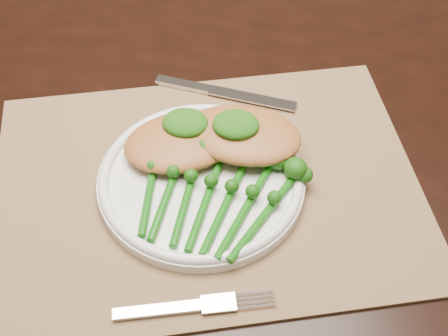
# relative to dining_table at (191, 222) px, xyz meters

# --- Properties ---
(floor) EXTENTS (4.00, 4.00, 0.00)m
(floor) POSITION_rel_dining_table_xyz_m (0.02, 0.01, -0.38)
(floor) COLOR #55391D
(floor) RESTS_ON ground
(dining_table) EXTENTS (1.60, 0.90, 0.75)m
(dining_table) POSITION_rel_dining_table_xyz_m (0.00, 0.00, 0.00)
(dining_table) COLOR black
(dining_table) RESTS_ON ground
(placemat) EXTENTS (0.57, 0.48, 0.00)m
(placemat) POSITION_rel_dining_table_xyz_m (0.07, -0.21, 0.38)
(placemat) COLOR brown
(placemat) RESTS_ON dining_table
(dinner_plate) EXTENTS (0.24, 0.24, 0.02)m
(dinner_plate) POSITION_rel_dining_table_xyz_m (0.06, -0.21, 0.39)
(dinner_plate) COLOR white
(dinner_plate) RESTS_ON placemat
(knife) EXTENTS (0.19, 0.05, 0.01)m
(knife) POSITION_rel_dining_table_xyz_m (0.05, -0.05, 0.38)
(knife) COLOR silver
(knife) RESTS_ON placemat
(fork) EXTENTS (0.16, 0.06, 0.01)m
(fork) POSITION_rel_dining_table_xyz_m (0.09, -0.36, 0.38)
(fork) COLOR silver
(fork) RESTS_ON placemat
(chicken_fillet_left) EXTENTS (0.17, 0.15, 0.03)m
(chicken_fillet_left) POSITION_rel_dining_table_xyz_m (0.03, -0.17, 0.41)
(chicken_fillet_left) COLOR #AD6932
(chicken_fillet_left) RESTS_ON dinner_plate
(chicken_fillet_right) EXTENTS (0.15, 0.11, 0.03)m
(chicken_fillet_right) POSITION_rel_dining_table_xyz_m (0.10, -0.15, 0.41)
(chicken_fillet_right) COLOR #AD6932
(chicken_fillet_right) RESTS_ON dinner_plate
(pesto_dollop_left) EXTENTS (0.05, 0.05, 0.02)m
(pesto_dollop_left) POSITION_rel_dining_table_xyz_m (0.04, -0.15, 0.42)
(pesto_dollop_left) COLOR #14460A
(pesto_dollop_left) RESTS_ON chicken_fillet_left
(pesto_dollop_right) EXTENTS (0.06, 0.05, 0.02)m
(pesto_dollop_right) POSITION_rel_dining_table_xyz_m (0.10, -0.15, 0.43)
(pesto_dollop_right) COLOR #14460A
(pesto_dollop_right) RESTS_ON chicken_fillet_right
(broccolini_bundle) EXTENTS (0.19, 0.20, 0.04)m
(broccolini_bundle) POSITION_rel_dining_table_xyz_m (0.07, -0.24, 0.40)
(broccolini_bundle) COLOR #10550B
(broccolini_bundle) RESTS_ON dinner_plate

